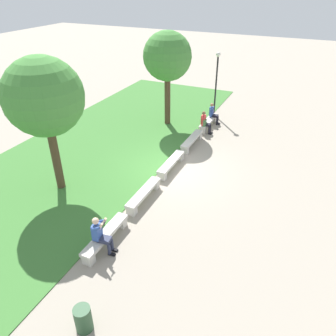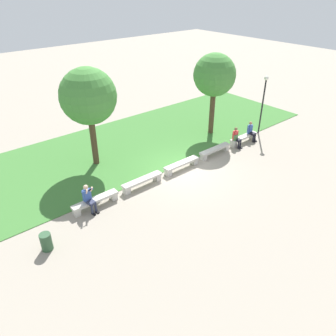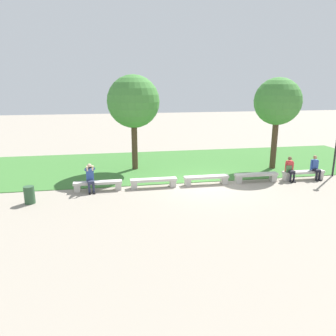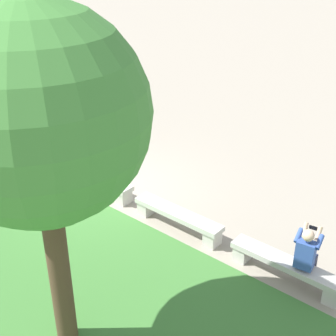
{
  "view_description": "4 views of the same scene",
  "coord_description": "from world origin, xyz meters",
  "px_view_note": "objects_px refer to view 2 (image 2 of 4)",
  "views": [
    {
      "loc": [
        -11.91,
        -5.29,
        7.81
      ],
      "look_at": [
        -1.6,
        -0.57,
        1.07
      ],
      "focal_mm": 35.0,
      "sensor_mm": 36.0,
      "label": 1
    },
    {
      "loc": [
        -10.6,
        -11.55,
        9.26
      ],
      "look_at": [
        -1.45,
        -0.57,
        0.88
      ],
      "focal_mm": 35.0,
      "sensor_mm": 36.0,
      "label": 2
    },
    {
      "loc": [
        -4.67,
        -15.19,
        5.0
      ],
      "look_at": [
        -1.97,
        -0.09,
        0.97
      ],
      "focal_mm": 35.0,
      "sensor_mm": 36.0,
      "label": 3
    },
    {
      "loc": [
        -8.18,
        6.86,
        6.09
      ],
      "look_at": [
        -1.78,
        -0.72,
        0.96
      ],
      "focal_mm": 50.0,
      "sensor_mm": 36.0,
      "label": 4
    }
  ],
  "objects_px": {
    "bench_main": "(95,201)",
    "bench_end": "(244,138)",
    "tree_left_background": "(88,97)",
    "bench_far": "(215,150)",
    "trash_bin": "(46,242)",
    "backpack": "(235,138)",
    "person_photographer": "(89,197)",
    "bench_mid": "(182,164)",
    "lamp_post": "(264,97)",
    "tree_behind_wall": "(215,76)",
    "person_companion": "(251,131)",
    "bench_near": "(142,181)",
    "person_distant": "(236,137)"
  },
  "relations": [
    {
      "from": "backpack",
      "to": "tree_left_background",
      "type": "bearing_deg",
      "value": 154.49
    },
    {
      "from": "person_companion",
      "to": "trash_bin",
      "type": "relative_size",
      "value": 1.68
    },
    {
      "from": "person_companion",
      "to": "person_photographer",
      "type": "bearing_deg",
      "value": -179.95
    },
    {
      "from": "bench_far",
      "to": "backpack",
      "type": "bearing_deg",
      "value": -1.4
    },
    {
      "from": "bench_main",
      "to": "tree_left_background",
      "type": "distance_m",
      "value": 5.53
    },
    {
      "from": "backpack",
      "to": "bench_far",
      "type": "bearing_deg",
      "value": 178.6
    },
    {
      "from": "bench_near",
      "to": "person_companion",
      "type": "bearing_deg",
      "value": -0.44
    },
    {
      "from": "bench_near",
      "to": "trash_bin",
      "type": "relative_size",
      "value": 3.03
    },
    {
      "from": "bench_far",
      "to": "bench_main",
      "type": "bearing_deg",
      "value": 180.0
    },
    {
      "from": "tree_behind_wall",
      "to": "lamp_post",
      "type": "distance_m",
      "value": 3.53
    },
    {
      "from": "bench_main",
      "to": "bench_mid",
      "type": "distance_m",
      "value": 5.34
    },
    {
      "from": "bench_end",
      "to": "person_photographer",
      "type": "relative_size",
      "value": 1.72
    },
    {
      "from": "bench_end",
      "to": "tree_behind_wall",
      "type": "distance_m",
      "value": 4.36
    },
    {
      "from": "person_photographer",
      "to": "backpack",
      "type": "relative_size",
      "value": 3.08
    },
    {
      "from": "person_photographer",
      "to": "tree_left_background",
      "type": "xyz_separation_m",
      "value": [
        2.39,
        3.72,
        3.19
      ]
    },
    {
      "from": "bench_mid",
      "to": "lamp_post",
      "type": "height_order",
      "value": "lamp_post"
    },
    {
      "from": "bench_main",
      "to": "bench_end",
      "type": "relative_size",
      "value": 1.0
    },
    {
      "from": "bench_main",
      "to": "backpack",
      "type": "height_order",
      "value": "backpack"
    },
    {
      "from": "bench_near",
      "to": "lamp_post",
      "type": "xyz_separation_m",
      "value": [
        9.97,
        0.27,
        2.24
      ]
    },
    {
      "from": "person_companion",
      "to": "tree_behind_wall",
      "type": "relative_size",
      "value": 0.24
    },
    {
      "from": "bench_main",
      "to": "lamp_post",
      "type": "height_order",
      "value": "lamp_post"
    },
    {
      "from": "bench_end",
      "to": "backpack",
      "type": "xyz_separation_m",
      "value": [
        -0.91,
        -0.04,
        0.32
      ]
    },
    {
      "from": "bench_far",
      "to": "tree_behind_wall",
      "type": "height_order",
      "value": "tree_behind_wall"
    },
    {
      "from": "bench_near",
      "to": "person_photographer",
      "type": "relative_size",
      "value": 1.72
    },
    {
      "from": "backpack",
      "to": "lamp_post",
      "type": "distance_m",
      "value": 3.46
    },
    {
      "from": "bench_far",
      "to": "tree_left_background",
      "type": "xyz_separation_m",
      "value": [
        -5.96,
        3.64,
        3.61
      ]
    },
    {
      "from": "bench_mid",
      "to": "lamp_post",
      "type": "relative_size",
      "value": 0.58
    },
    {
      "from": "bench_near",
      "to": "backpack",
      "type": "distance_m",
      "value": 7.11
    },
    {
      "from": "bench_far",
      "to": "person_photographer",
      "type": "height_order",
      "value": "person_photographer"
    },
    {
      "from": "bench_main",
      "to": "trash_bin",
      "type": "bearing_deg",
      "value": -156.32
    },
    {
      "from": "lamp_post",
      "to": "bench_near",
      "type": "bearing_deg",
      "value": -178.44
    },
    {
      "from": "bench_end",
      "to": "tree_behind_wall",
      "type": "relative_size",
      "value": 0.43
    },
    {
      "from": "tree_left_background",
      "to": "trash_bin",
      "type": "xyz_separation_m",
      "value": [
        -4.87,
        -4.88,
        -3.55
      ]
    },
    {
      "from": "bench_mid",
      "to": "backpack",
      "type": "bearing_deg",
      "value": -0.55
    },
    {
      "from": "backpack",
      "to": "tree_behind_wall",
      "type": "height_order",
      "value": "tree_behind_wall"
    },
    {
      "from": "bench_main",
      "to": "backpack",
      "type": "relative_size",
      "value": 5.32
    },
    {
      "from": "bench_end",
      "to": "lamp_post",
      "type": "distance_m",
      "value": 2.98
    },
    {
      "from": "bench_mid",
      "to": "trash_bin",
      "type": "height_order",
      "value": "trash_bin"
    },
    {
      "from": "bench_mid",
      "to": "bench_far",
      "type": "distance_m",
      "value": 2.67
    },
    {
      "from": "bench_main",
      "to": "bench_near",
      "type": "relative_size",
      "value": 1.0
    },
    {
      "from": "bench_far",
      "to": "person_photographer",
      "type": "relative_size",
      "value": 1.72
    },
    {
      "from": "person_photographer",
      "to": "tree_left_background",
      "type": "distance_m",
      "value": 5.45
    },
    {
      "from": "person_distant",
      "to": "tree_left_background",
      "type": "height_order",
      "value": "tree_left_background"
    },
    {
      "from": "bench_mid",
      "to": "tree_behind_wall",
      "type": "relative_size",
      "value": 0.43
    },
    {
      "from": "person_companion",
      "to": "tree_behind_wall",
      "type": "distance_m",
      "value": 4.22
    },
    {
      "from": "bench_main",
      "to": "bench_end",
      "type": "bearing_deg",
      "value": 0.0
    },
    {
      "from": "tree_left_background",
      "to": "bench_far",
      "type": "bearing_deg",
      "value": -31.43
    },
    {
      "from": "bench_mid",
      "to": "backpack",
      "type": "distance_m",
      "value": 4.45
    },
    {
      "from": "tree_left_background",
      "to": "backpack",
      "type": "bearing_deg",
      "value": -25.51
    },
    {
      "from": "bench_main",
      "to": "bench_end",
      "type": "xyz_separation_m",
      "value": [
        10.69,
        0.0,
        0.0
      ]
    }
  ]
}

